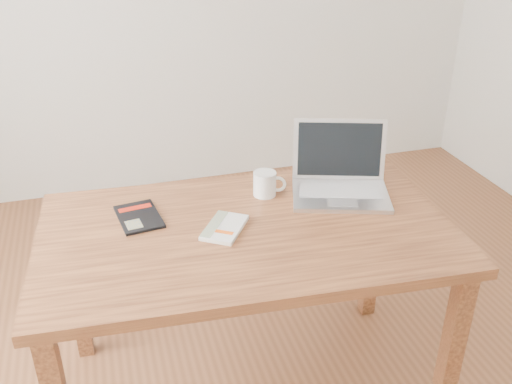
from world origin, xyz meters
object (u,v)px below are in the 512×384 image
object	(u,v)px
coffee_mug	(266,183)
black_guidebook	(139,217)
desk	(247,249)
white_guidebook	(225,228)
laptop	(340,179)

from	to	relation	value
coffee_mug	black_guidebook	bearing A→B (deg)	-154.40
desk	white_guidebook	world-z (taller)	white_guidebook
desk	black_guidebook	xyz separation A→B (m)	(-0.35, 0.17, 0.09)
white_guidebook	laptop	xyz separation A→B (m)	(0.49, 0.15, 0.05)
desk	white_guidebook	xyz separation A→B (m)	(-0.08, 0.01, 0.10)
black_guidebook	coffee_mug	xyz separation A→B (m)	(0.48, 0.04, 0.04)
laptop	coffee_mug	world-z (taller)	laptop
white_guidebook	laptop	world-z (taller)	laptop
desk	laptop	distance (m)	0.47
white_guidebook	black_guidebook	xyz separation A→B (m)	(-0.27, 0.16, -0.00)
laptop	coffee_mug	size ratio (longest dim) A/B	3.56
desk	laptop	size ratio (longest dim) A/B	3.38
desk	black_guidebook	size ratio (longest dim) A/B	6.53
desk	black_guidebook	bearing A→B (deg)	158.03
laptop	coffee_mug	bearing A→B (deg)	-171.60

